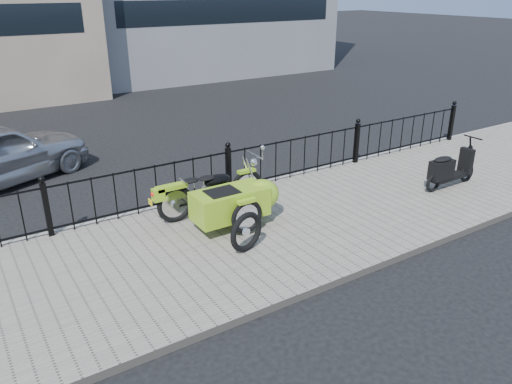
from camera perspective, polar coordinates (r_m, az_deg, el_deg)
ground at (r=9.32m, az=0.90°, el=-3.33°), size 120.00×120.00×0.00m
sidewalk at (r=8.93m, az=2.68°, el=-4.16°), size 30.00×3.80×0.12m
curb at (r=10.42m, az=-3.48°, el=-0.11°), size 30.00×0.10×0.12m
iron_fence at (r=10.11m, az=-3.16°, el=2.39°), size 14.11×0.11×1.08m
motorcycle_sidecar at (r=8.80m, az=-2.45°, el=-0.72°), size 2.28×1.48×0.98m
scooter at (r=11.14m, az=21.15°, el=2.37°), size 1.49×0.44×1.01m
spare_tire at (r=7.93m, az=-1.12°, el=-4.59°), size 0.67×0.25×0.67m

